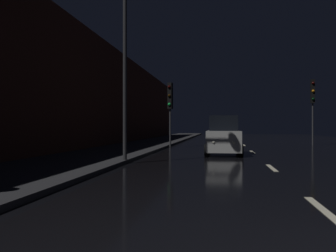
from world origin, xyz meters
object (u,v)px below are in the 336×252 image
Objects in this scene: traffic_light_far_right at (313,97)px; car_approaching_headlights at (223,137)px; traffic_light_far_left at (170,101)px; streetlamp_overhead at (136,43)px.

traffic_light_far_right is 1.28× the size of car_approaching_headlights.
car_approaching_headlights is (3.79, -6.36, -2.43)m from traffic_light_far_left.
traffic_light_far_left is 1.14× the size of car_approaching_headlights.
traffic_light_far_left is 11.78m from traffic_light_far_right.
traffic_light_far_left is 0.89× the size of traffic_light_far_right.
traffic_light_far_left is 0.63× the size of streetlamp_overhead.
traffic_light_far_right is at bearing 56.24° from streetlamp_overhead.
streetlamp_overhead is at bearing -31.47° from traffic_light_far_right.
traffic_light_far_left is at bearing -149.19° from car_approaching_headlights.
traffic_light_far_left is 7.80m from car_approaching_headlights.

